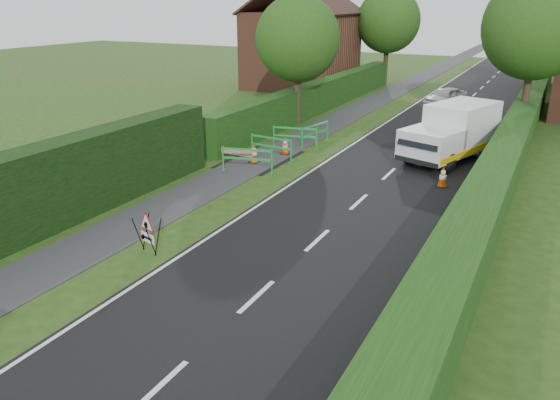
% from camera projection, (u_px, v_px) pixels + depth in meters
% --- Properties ---
extents(ground, '(120.00, 120.00, 0.00)m').
position_uv_depth(ground, '(143.00, 292.00, 12.81)').
color(ground, '#223F12').
rests_on(ground, ground).
extents(road_surface, '(6.00, 90.00, 0.02)m').
position_uv_depth(road_surface, '(480.00, 90.00, 40.91)').
color(road_surface, black).
rests_on(road_surface, ground).
extents(footpath, '(2.00, 90.00, 0.02)m').
position_uv_depth(footpath, '(407.00, 85.00, 43.27)').
color(footpath, '#2D2D30').
rests_on(footpath, ground).
extents(hedge_west_near, '(1.10, 18.00, 2.50)m').
position_uv_depth(hedge_west_near, '(1.00, 249.00, 14.95)').
color(hedge_west_near, black).
rests_on(hedge_west_near, ground).
extents(hedge_west_far, '(1.00, 24.00, 1.80)m').
position_uv_depth(hedge_west_far, '(319.00, 111.00, 33.29)').
color(hedge_west_far, '#14380F').
rests_on(hedge_west_far, ground).
extents(hedge_east, '(1.20, 50.00, 1.50)m').
position_uv_depth(hedge_east, '(510.00, 159.00, 23.36)').
color(hedge_east, '#14380F').
rests_on(hedge_east, ground).
extents(house_west, '(7.50, 7.40, 7.88)m').
position_uv_depth(house_west, '(301.00, 48.00, 41.10)').
color(house_west, brown).
rests_on(house_west, ground).
extents(tree_nw, '(4.40, 4.40, 6.70)m').
position_uv_depth(tree_nw, '(298.00, 39.00, 28.22)').
color(tree_nw, '#2D2116').
rests_on(tree_nw, ground).
extents(tree_ne, '(5.20, 5.20, 7.79)m').
position_uv_depth(tree_ne, '(537.00, 26.00, 26.60)').
color(tree_ne, '#2D2116').
rests_on(tree_ne, ground).
extents(tree_fw, '(4.80, 4.80, 7.24)m').
position_uv_depth(tree_fw, '(388.00, 21.00, 41.44)').
color(tree_fw, '#2D2116').
rests_on(tree_fw, ground).
extents(tree_fe, '(4.20, 4.20, 6.33)m').
position_uv_depth(tree_fe, '(548.00, 30.00, 40.27)').
color(tree_fe, '#2D2116').
rests_on(tree_fe, ground).
extents(triangle_sign, '(0.84, 0.84, 1.01)m').
position_uv_depth(triangle_sign, '(146.00, 229.00, 14.52)').
color(triangle_sign, black).
rests_on(triangle_sign, ground).
extents(works_van, '(3.44, 5.45, 2.33)m').
position_uv_depth(works_van, '(453.00, 131.00, 22.84)').
color(works_van, silver).
rests_on(works_van, ground).
extents(traffic_cone_0, '(0.38, 0.38, 0.79)m').
position_uv_depth(traffic_cone_0, '(443.00, 177.00, 19.77)').
color(traffic_cone_0, black).
rests_on(traffic_cone_0, ground).
extents(traffic_cone_1, '(0.38, 0.38, 0.79)m').
position_uv_depth(traffic_cone_1, '(483.00, 158.00, 22.06)').
color(traffic_cone_1, black).
rests_on(traffic_cone_1, ground).
extents(traffic_cone_2, '(0.38, 0.38, 0.79)m').
position_uv_depth(traffic_cone_2, '(470.00, 146.00, 23.83)').
color(traffic_cone_2, black).
rests_on(traffic_cone_2, ground).
extents(traffic_cone_3, '(0.38, 0.38, 0.79)m').
position_uv_depth(traffic_cone_3, '(254.00, 153.00, 22.72)').
color(traffic_cone_3, black).
rests_on(traffic_cone_3, ground).
extents(traffic_cone_4, '(0.38, 0.38, 0.79)m').
position_uv_depth(traffic_cone_4, '(285.00, 146.00, 23.90)').
color(traffic_cone_4, black).
rests_on(traffic_cone_4, ground).
extents(ped_barrier_0, '(2.08, 0.83, 1.00)m').
position_uv_depth(ped_barrier_0, '(247.00, 157.00, 21.36)').
color(ped_barrier_0, green).
rests_on(ped_barrier_0, ground).
extents(ped_barrier_1, '(2.08, 0.53, 1.00)m').
position_uv_depth(ped_barrier_1, '(271.00, 145.00, 23.13)').
color(ped_barrier_1, green).
rests_on(ped_barrier_1, ground).
extents(ped_barrier_2, '(2.09, 0.80, 1.00)m').
position_uv_depth(ped_barrier_2, '(295.00, 135.00, 24.85)').
color(ped_barrier_2, green).
rests_on(ped_barrier_2, ground).
extents(ped_barrier_3, '(0.79, 2.09, 1.00)m').
position_uv_depth(ped_barrier_3, '(315.00, 131.00, 25.42)').
color(ped_barrier_3, green).
rests_on(ped_barrier_3, ground).
extents(redwhite_plank, '(1.50, 0.07, 0.25)m').
position_uv_depth(redwhite_plank, '(237.00, 163.00, 22.83)').
color(redwhite_plank, red).
rests_on(redwhite_plank, ground).
extents(hatchback_car, '(2.61, 3.62, 1.14)m').
position_uv_depth(hatchback_car, '(446.00, 96.00, 34.82)').
color(hatchback_car, silver).
rests_on(hatchback_car, ground).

